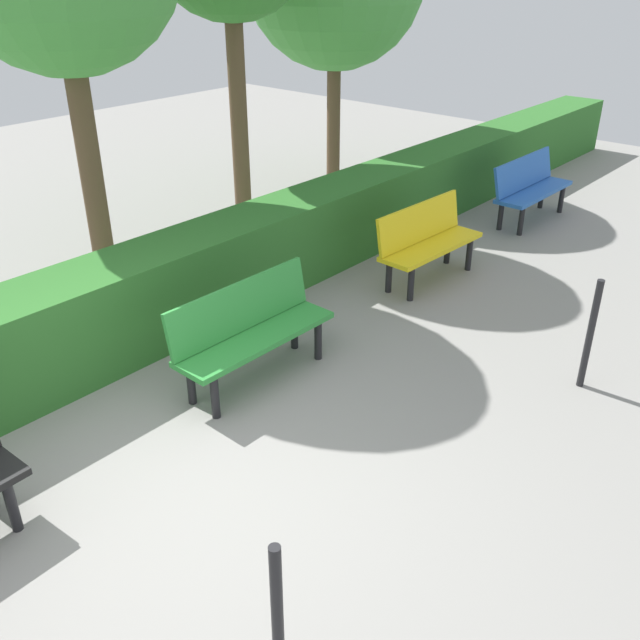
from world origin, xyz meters
TOP-DOWN VIEW (x-y plane):
  - ground_plane at (0.00, 0.00)m, footprint 23.90×23.90m
  - bench_blue at (-6.72, -0.84)m, footprint 1.51×0.49m
  - bench_yellow at (-4.12, -0.81)m, footprint 1.44×0.52m
  - bench_green at (-1.38, -0.79)m, footprint 1.53×0.48m
  - hedge_row at (-1.24, -2.00)m, footprint 19.90×0.72m
  - railing_post_mid at (-3.14, 1.45)m, footprint 0.06×0.06m
  - railing_post_far at (0.60, 1.45)m, footprint 0.06×0.06m

SIDE VIEW (x-z plane):
  - ground_plane at x=0.00m, z-range 0.00..0.00m
  - hedge_row at x=-1.24m, z-range 0.00..0.90m
  - bench_yellow at x=-4.12m, z-range 0.05..0.91m
  - bench_blue at x=-6.72m, z-range 0.05..0.91m
  - bench_green at x=-1.38m, z-range 0.05..0.91m
  - railing_post_mid at x=-3.14m, z-range 0.00..1.00m
  - railing_post_far at x=0.60m, z-range 0.00..1.00m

